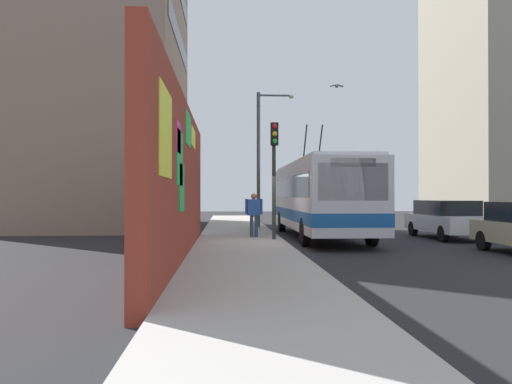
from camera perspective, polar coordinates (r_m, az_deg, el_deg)
ground_plane at (r=18.11m, az=3.43°, el=-6.04°), size 80.00×80.00×0.00m
sidewalk_slab at (r=17.98m, az=-1.66°, el=-5.84°), size 48.00×3.20×0.15m
graffiti_wall at (r=14.11m, az=-8.30°, el=1.19°), size 14.35×0.32×4.32m
building_far_left at (r=31.58m, az=-16.81°, el=15.74°), size 13.21×8.71×21.12m
building_far_right at (r=40.24m, az=25.78°, el=12.54°), size 10.80×7.64×21.56m
city_bus at (r=21.66m, az=7.09°, el=-0.43°), size 11.59×2.64×4.95m
parked_car_white at (r=22.52m, az=20.59°, el=-2.78°), size 4.74×1.91×1.58m
pedestrian_midblock at (r=19.97m, az=-0.24°, el=-2.17°), size 0.23×0.69×1.72m
traffic_light at (r=18.92m, az=2.05°, el=3.51°), size 0.49×0.28×4.35m
street_lamp at (r=26.56m, az=0.73°, el=4.76°), size 0.44×1.96×7.02m
flying_pigeons at (r=17.52m, az=8.51°, el=20.53°), size 8.95×3.56×3.01m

